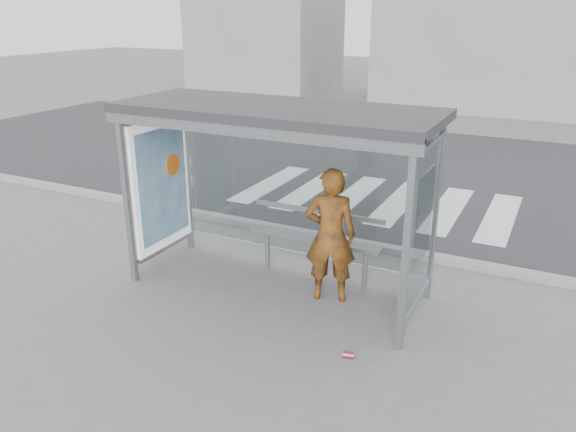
% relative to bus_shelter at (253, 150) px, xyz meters
% --- Properties ---
extents(ground, '(80.00, 80.00, 0.00)m').
position_rel_bus_shelter_xyz_m(ground, '(0.37, -0.06, -1.98)').
color(ground, '#62615F').
rests_on(ground, ground).
extents(road, '(30.00, 10.00, 0.01)m').
position_rel_bus_shelter_xyz_m(road, '(0.37, 6.94, -1.98)').
color(road, '#2D2D30').
rests_on(road, ground).
extents(curb, '(30.00, 0.18, 0.12)m').
position_rel_bus_shelter_xyz_m(curb, '(0.37, 1.89, -1.92)').
color(curb, gray).
rests_on(curb, ground).
extents(crosswalk, '(5.55, 3.00, 0.00)m').
position_rel_bus_shelter_xyz_m(crosswalk, '(0.37, 4.44, -1.98)').
color(crosswalk, silver).
rests_on(crosswalk, ground).
extents(bus_shelter, '(4.25, 1.65, 2.62)m').
position_rel_bus_shelter_xyz_m(bus_shelter, '(0.00, 0.00, 0.00)').
color(bus_shelter, gray).
rests_on(bus_shelter, ground).
extents(building_left, '(6.00, 5.00, 6.00)m').
position_rel_bus_shelter_xyz_m(building_left, '(-9.63, 17.94, 1.02)').
color(building_left, gray).
rests_on(building_left, ground).
extents(building_center, '(8.00, 5.00, 5.00)m').
position_rel_bus_shelter_xyz_m(building_center, '(0.37, 17.94, 0.52)').
color(building_center, gray).
rests_on(building_center, ground).
extents(person, '(0.79, 0.64, 1.88)m').
position_rel_bus_shelter_xyz_m(person, '(1.15, 0.02, -1.04)').
color(person, orange).
rests_on(person, ground).
extents(bench, '(2.03, 0.25, 1.05)m').
position_rel_bus_shelter_xyz_m(bench, '(0.71, 0.52, -1.37)').
color(bench, slate).
rests_on(bench, ground).
extents(soda_can, '(0.15, 0.10, 0.07)m').
position_rel_bus_shelter_xyz_m(soda_can, '(1.90, -1.20, -1.95)').
color(soda_can, '#DA4068').
rests_on(soda_can, ground).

